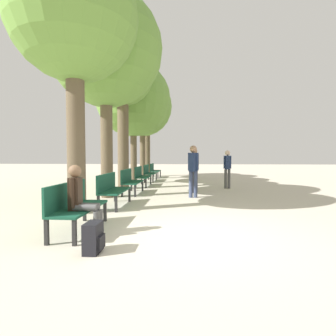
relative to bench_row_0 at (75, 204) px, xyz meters
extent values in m
plane|color=beige|center=(2.10, -0.13, -0.52)|extent=(80.00, 80.00, 0.00)
cube|color=#144733|center=(0.11, 0.00, -0.09)|extent=(0.54, 1.64, 0.04)
cube|color=#144733|center=(-0.15, 0.00, 0.16)|extent=(0.04, 1.64, 0.46)
cube|color=black|center=(0.33, -0.78, -0.31)|extent=(0.06, 0.06, 0.42)
cube|color=black|center=(0.33, 0.78, -0.31)|extent=(0.06, 0.06, 0.42)
cube|color=black|center=(-0.12, -0.78, -0.31)|extent=(0.06, 0.06, 0.42)
cube|color=black|center=(-0.12, 0.78, -0.31)|extent=(0.06, 0.06, 0.42)
cube|color=#144733|center=(0.11, 2.44, -0.09)|extent=(0.54, 1.64, 0.04)
cube|color=#144733|center=(-0.15, 2.44, 0.16)|extent=(0.04, 1.64, 0.46)
cube|color=black|center=(0.33, 1.67, -0.31)|extent=(0.06, 0.06, 0.42)
cube|color=black|center=(0.33, 3.22, -0.31)|extent=(0.06, 0.06, 0.42)
cube|color=black|center=(-0.12, 1.67, -0.31)|extent=(0.06, 0.06, 0.42)
cube|color=black|center=(-0.12, 3.22, -0.31)|extent=(0.06, 0.06, 0.42)
cube|color=#144733|center=(0.11, 4.89, -0.09)|extent=(0.54, 1.64, 0.04)
cube|color=#144733|center=(-0.15, 4.89, 0.16)|extent=(0.04, 1.64, 0.46)
cube|color=black|center=(0.33, 4.11, -0.31)|extent=(0.06, 0.06, 0.42)
cube|color=black|center=(0.33, 5.66, -0.31)|extent=(0.06, 0.06, 0.42)
cube|color=black|center=(-0.12, 4.11, -0.31)|extent=(0.06, 0.06, 0.42)
cube|color=black|center=(-0.12, 5.66, -0.31)|extent=(0.06, 0.06, 0.42)
cube|color=#144733|center=(0.11, 7.33, -0.09)|extent=(0.54, 1.64, 0.04)
cube|color=#144733|center=(-0.15, 7.33, 0.16)|extent=(0.04, 1.64, 0.46)
cube|color=black|center=(0.33, 6.56, -0.31)|extent=(0.06, 0.06, 0.42)
cube|color=black|center=(0.33, 8.11, -0.31)|extent=(0.06, 0.06, 0.42)
cube|color=black|center=(-0.12, 6.56, -0.31)|extent=(0.06, 0.06, 0.42)
cube|color=black|center=(-0.12, 8.11, -0.31)|extent=(0.06, 0.06, 0.42)
cube|color=#144733|center=(0.11, 9.78, -0.09)|extent=(0.54, 1.64, 0.04)
cube|color=#144733|center=(-0.15, 9.78, 0.16)|extent=(0.04, 1.64, 0.46)
cube|color=black|center=(0.33, 9.00, -0.31)|extent=(0.06, 0.06, 0.42)
cube|color=black|center=(0.33, 10.55, -0.31)|extent=(0.06, 0.06, 0.42)
cube|color=black|center=(-0.12, 9.00, -0.31)|extent=(0.06, 0.06, 0.42)
cube|color=black|center=(-0.12, 10.55, -0.31)|extent=(0.06, 0.06, 0.42)
cube|color=#144733|center=(0.11, 12.22, -0.09)|extent=(0.54, 1.64, 0.04)
cube|color=#144733|center=(-0.15, 12.22, 0.16)|extent=(0.04, 1.64, 0.46)
cube|color=black|center=(0.33, 11.45, -0.31)|extent=(0.06, 0.06, 0.42)
cube|color=black|center=(0.33, 13.00, -0.31)|extent=(0.06, 0.06, 0.42)
cube|color=black|center=(-0.12, 11.45, -0.31)|extent=(0.06, 0.06, 0.42)
cube|color=black|center=(-0.12, 13.00, -0.31)|extent=(0.06, 0.06, 0.42)
cylinder|color=brown|center=(-0.61, 1.53, 1.43)|extent=(0.43, 0.43, 3.90)
sphere|color=olive|center=(-0.61, 1.53, 4.22)|extent=(3.08, 3.08, 3.08)
cylinder|color=brown|center=(-0.61, 4.01, 1.44)|extent=(0.40, 0.40, 3.92)
sphere|color=olive|center=(-0.61, 4.01, 4.44)|extent=(3.80, 3.80, 3.80)
cylinder|color=brown|center=(-0.61, 6.35, 1.54)|extent=(0.47, 0.47, 4.13)
sphere|color=olive|center=(-0.61, 6.35, 4.33)|extent=(2.63, 2.63, 2.63)
cylinder|color=brown|center=(-0.61, 8.57, 1.11)|extent=(0.33, 0.33, 3.26)
sphere|color=olive|center=(-0.61, 8.57, 3.77)|extent=(3.77, 3.77, 3.77)
cylinder|color=brown|center=(-0.61, 11.36, 1.20)|extent=(0.34, 0.34, 3.44)
sphere|color=olive|center=(-0.61, 11.36, 3.91)|extent=(3.62, 3.62, 3.62)
cylinder|color=brown|center=(-0.61, 13.30, 1.30)|extent=(0.40, 0.40, 3.65)
sphere|color=olive|center=(-0.61, 13.30, 3.85)|extent=(2.65, 2.65, 2.65)
cylinder|color=#4C4C4C|center=(0.33, -0.34, -0.01)|extent=(0.40, 0.12, 0.12)
cylinder|color=#4C4C4C|center=(0.54, -0.34, -0.29)|extent=(0.12, 0.12, 0.46)
cylinder|color=#4C4C4C|center=(0.33, -0.19, -0.01)|extent=(0.40, 0.12, 0.12)
cylinder|color=#4C4C4C|center=(0.54, -0.19, -0.29)|extent=(0.12, 0.12, 0.46)
cube|color=black|center=(0.13, -0.26, 0.22)|extent=(0.19, 0.22, 0.57)
cylinder|color=black|center=(0.13, -0.39, 0.25)|extent=(0.08, 0.08, 0.52)
cylinder|color=black|center=(0.13, -0.14, 0.25)|extent=(0.08, 0.08, 0.52)
sphere|color=brown|center=(0.13, -0.26, 0.62)|extent=(0.22, 0.22, 0.22)
cube|color=black|center=(0.72, -1.03, -0.30)|extent=(0.21, 0.36, 0.44)
cube|color=black|center=(0.85, -1.03, -0.37)|extent=(0.04, 0.25, 0.19)
cylinder|color=#384260|center=(2.24, 4.14, -0.08)|extent=(0.13, 0.13, 0.89)
cylinder|color=#384260|center=(2.39, 4.14, -0.08)|extent=(0.13, 0.13, 0.89)
cube|color=navy|center=(2.31, 4.14, 0.68)|extent=(0.30, 0.31, 0.63)
cylinder|color=navy|center=(2.18, 4.14, 0.69)|extent=(0.09, 0.09, 0.60)
cylinder|color=navy|center=(2.45, 4.14, 0.69)|extent=(0.09, 0.09, 0.60)
sphere|color=#A37A5B|center=(2.31, 4.14, 1.12)|extent=(0.24, 0.24, 0.24)
cylinder|color=#4C4C4C|center=(3.79, 6.78, -0.11)|extent=(0.12, 0.12, 0.83)
cylinder|color=#4C4C4C|center=(3.94, 6.78, -0.11)|extent=(0.12, 0.12, 0.83)
cube|color=navy|center=(3.86, 6.78, 0.60)|extent=(0.20, 0.23, 0.59)
cylinder|color=navy|center=(3.74, 6.78, 0.62)|extent=(0.09, 0.09, 0.56)
cylinder|color=navy|center=(3.99, 6.78, 0.62)|extent=(0.09, 0.09, 0.56)
sphere|color=beige|center=(3.86, 6.78, 1.01)|extent=(0.22, 0.22, 0.22)
cylinder|color=#4C4C4C|center=(2.31, 5.29, -0.09)|extent=(0.13, 0.13, 0.86)
cylinder|color=#4C4C4C|center=(2.46, 5.29, -0.09)|extent=(0.13, 0.13, 0.86)
cube|color=black|center=(2.38, 5.29, 0.64)|extent=(0.26, 0.28, 0.61)
cylinder|color=black|center=(2.25, 5.29, 0.66)|extent=(0.09, 0.09, 0.58)
cylinder|color=black|center=(2.51, 5.29, 0.66)|extent=(0.09, 0.09, 0.58)
sphere|color=#A37A5B|center=(2.38, 5.29, 1.07)|extent=(0.23, 0.23, 0.23)
camera|label=1|loc=(2.07, -4.70, 0.89)|focal=28.00mm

